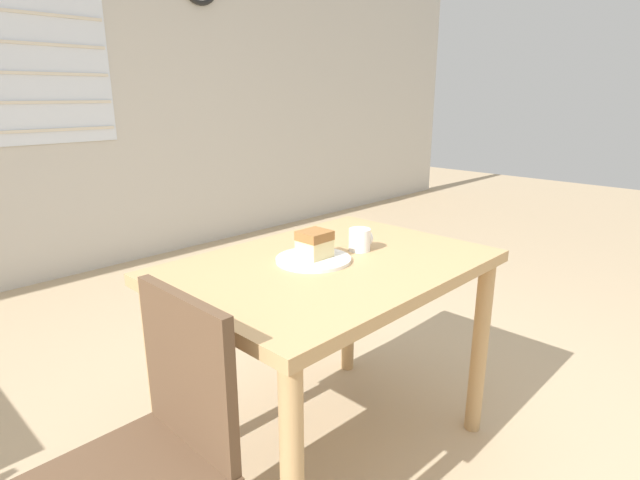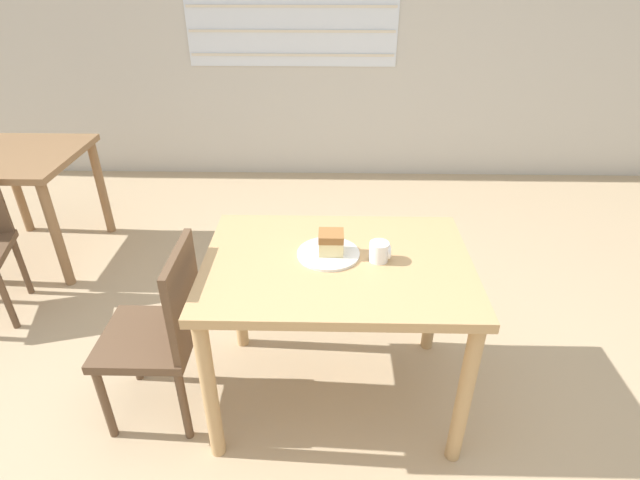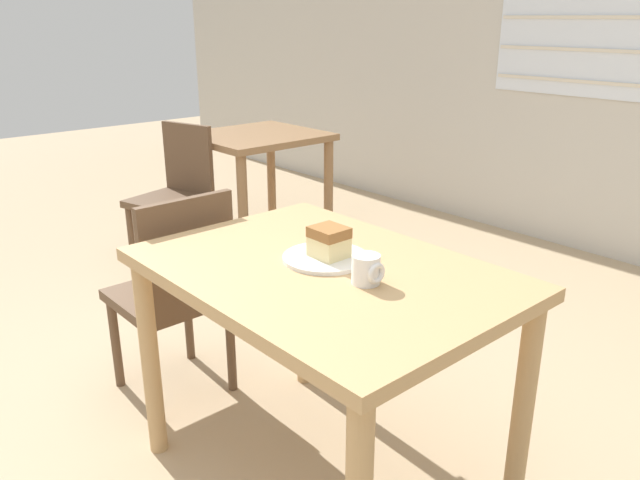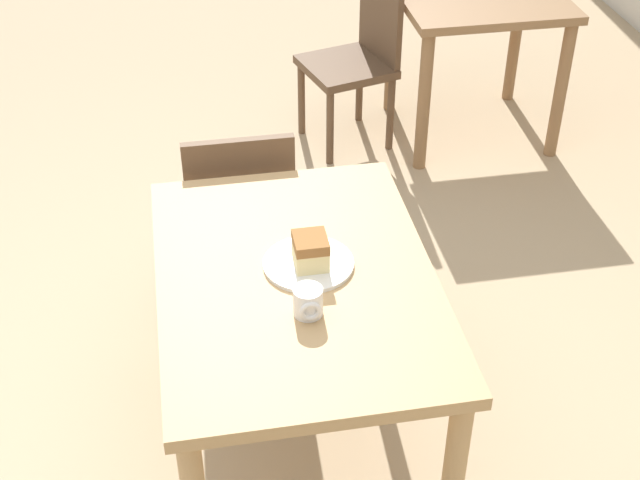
{
  "view_description": "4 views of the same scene",
  "coord_description": "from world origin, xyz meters",
  "px_view_note": "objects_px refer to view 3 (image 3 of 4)",
  "views": [
    {
      "loc": [
        -1.06,
        -0.73,
        1.28
      ],
      "look_at": [
        0.12,
        0.41,
        0.8
      ],
      "focal_mm": 28.0,
      "sensor_mm": 36.0,
      "label": 1
    },
    {
      "loc": [
        0.07,
        -1.32,
        1.83
      ],
      "look_at": [
        0.03,
        0.42,
        0.8
      ],
      "focal_mm": 28.0,
      "sensor_mm": 36.0,
      "label": 2
    },
    {
      "loc": [
        1.34,
        -0.75,
        1.42
      ],
      "look_at": [
        0.07,
        0.37,
        0.81
      ],
      "focal_mm": 35.0,
      "sensor_mm": 36.0,
      "label": 3
    },
    {
      "loc": [
        2.0,
        0.08,
        2.27
      ],
      "look_at": [
        0.06,
        0.43,
        0.82
      ],
      "focal_mm": 50.0,
      "sensor_mm": 36.0,
      "label": 4
    }
  ],
  "objects_px": {
    "dining_table_near": "(323,301)",
    "chair_near_window": "(176,290)",
    "coffee_mug": "(367,270)",
    "plate": "(325,258)",
    "chair_far_corner": "(176,191)",
    "cake_slice": "(329,242)",
    "dining_table_far": "(257,154)"
  },
  "relations": [
    {
      "from": "dining_table_far",
      "to": "cake_slice",
      "type": "distance_m",
      "value": 2.25
    },
    {
      "from": "dining_table_far",
      "to": "cake_slice",
      "type": "xyz_separation_m",
      "value": [
        1.93,
        -1.14,
        0.21
      ]
    },
    {
      "from": "chair_near_window",
      "to": "coffee_mug",
      "type": "xyz_separation_m",
      "value": [
        0.89,
        0.1,
        0.33
      ]
    },
    {
      "from": "cake_slice",
      "to": "coffee_mug",
      "type": "xyz_separation_m",
      "value": [
        0.19,
        -0.04,
        -0.02
      ]
    },
    {
      "from": "chair_far_corner",
      "to": "cake_slice",
      "type": "xyz_separation_m",
      "value": [
        1.96,
        -0.56,
        0.35
      ]
    },
    {
      "from": "dining_table_far",
      "to": "coffee_mug",
      "type": "xyz_separation_m",
      "value": [
        2.13,
        -1.18,
        0.19
      ]
    },
    {
      "from": "dining_table_near",
      "to": "cake_slice",
      "type": "relative_size",
      "value": 10.7
    },
    {
      "from": "dining_table_near",
      "to": "chair_near_window",
      "type": "distance_m",
      "value": 0.76
    },
    {
      "from": "dining_table_far",
      "to": "cake_slice",
      "type": "height_order",
      "value": "cake_slice"
    },
    {
      "from": "chair_near_window",
      "to": "chair_far_corner",
      "type": "distance_m",
      "value": 1.44
    },
    {
      "from": "chair_far_corner",
      "to": "cake_slice",
      "type": "distance_m",
      "value": 2.07
    },
    {
      "from": "dining_table_far",
      "to": "plate",
      "type": "relative_size",
      "value": 3.03
    },
    {
      "from": "coffee_mug",
      "to": "plate",
      "type": "bearing_deg",
      "value": 170.32
    },
    {
      "from": "dining_table_far",
      "to": "plate",
      "type": "distance_m",
      "value": 2.24
    },
    {
      "from": "coffee_mug",
      "to": "cake_slice",
      "type": "bearing_deg",
      "value": 168.6
    },
    {
      "from": "dining_table_near",
      "to": "plate",
      "type": "height_order",
      "value": "plate"
    },
    {
      "from": "chair_near_window",
      "to": "dining_table_near",
      "type": "bearing_deg",
      "value": 97.34
    },
    {
      "from": "dining_table_near",
      "to": "coffee_mug",
      "type": "relative_size",
      "value": 12.71
    },
    {
      "from": "coffee_mug",
      "to": "dining_table_near",
      "type": "bearing_deg",
      "value": -177.74
    },
    {
      "from": "chair_near_window",
      "to": "plate",
      "type": "height_order",
      "value": "chair_near_window"
    },
    {
      "from": "dining_table_near",
      "to": "chair_near_window",
      "type": "relative_size",
      "value": 1.29
    },
    {
      "from": "coffee_mug",
      "to": "chair_near_window",
      "type": "bearing_deg",
      "value": -173.6
    },
    {
      "from": "dining_table_near",
      "to": "coffee_mug",
      "type": "xyz_separation_m",
      "value": [
        0.17,
        0.01,
        0.15
      ]
    },
    {
      "from": "chair_near_window",
      "to": "plate",
      "type": "xyz_separation_m",
      "value": [
        0.69,
        0.13,
        0.3
      ]
    },
    {
      "from": "dining_table_near",
      "to": "cake_slice",
      "type": "distance_m",
      "value": 0.17
    },
    {
      "from": "dining_table_far",
      "to": "chair_near_window",
      "type": "xyz_separation_m",
      "value": [
        1.23,
        -1.28,
        -0.14
      ]
    },
    {
      "from": "cake_slice",
      "to": "coffee_mug",
      "type": "relative_size",
      "value": 1.19
    },
    {
      "from": "dining_table_near",
      "to": "chair_near_window",
      "type": "height_order",
      "value": "chair_near_window"
    },
    {
      "from": "chair_near_window",
      "to": "coffee_mug",
      "type": "relative_size",
      "value": 9.87
    },
    {
      "from": "chair_far_corner",
      "to": "plate",
      "type": "xyz_separation_m",
      "value": [
        1.95,
        -0.57,
        0.3
      ]
    },
    {
      "from": "plate",
      "to": "chair_far_corner",
      "type": "bearing_deg",
      "value": 163.72
    },
    {
      "from": "chair_near_window",
      "to": "plate",
      "type": "relative_size",
      "value": 3.28
    }
  ]
}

